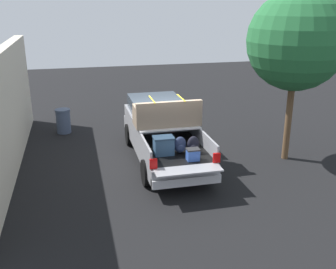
# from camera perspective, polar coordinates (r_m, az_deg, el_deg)

# --- Properties ---
(ground_plane) EXTENTS (40.00, 40.00, 0.00)m
(ground_plane) POSITION_cam_1_polar(r_m,az_deg,el_deg) (13.33, -0.60, -3.66)
(ground_plane) COLOR black
(pickup_truck) EXTENTS (6.05, 2.06, 2.23)m
(pickup_truck) POSITION_cam_1_polar(r_m,az_deg,el_deg) (13.31, -0.95, 0.68)
(pickup_truck) COLOR gray
(pickup_truck) RESTS_ON ground_plane
(building_facade) EXTENTS (10.52, 0.36, 3.72)m
(building_facade) POSITION_cam_1_polar(r_m,az_deg,el_deg) (13.12, -22.30, 3.09)
(building_facade) COLOR beige
(building_facade) RESTS_ON ground_plane
(tree_background) EXTENTS (3.09, 3.09, 5.46)m
(tree_background) POSITION_cam_1_polar(r_m,az_deg,el_deg) (13.13, 18.09, 12.70)
(tree_background) COLOR brown
(tree_background) RESTS_ON ground_plane
(trash_can) EXTENTS (0.60, 0.60, 0.98)m
(trash_can) POSITION_cam_1_polar(r_m,az_deg,el_deg) (16.41, -14.89, 1.91)
(trash_can) COLOR #3F4C66
(trash_can) RESTS_ON ground_plane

